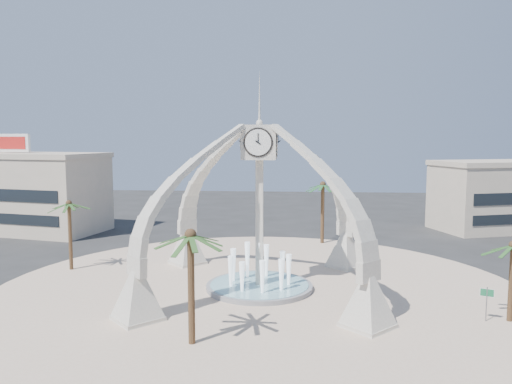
# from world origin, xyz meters

# --- Properties ---
(ground) EXTENTS (140.00, 140.00, 0.00)m
(ground) POSITION_xyz_m (0.00, 0.00, 0.00)
(ground) COLOR #282828
(ground) RESTS_ON ground
(plaza) EXTENTS (40.00, 40.00, 0.06)m
(plaza) POSITION_xyz_m (0.00, 0.00, 0.03)
(plaza) COLOR beige
(plaza) RESTS_ON ground
(clock_tower) EXTENTS (17.94, 17.94, 16.30)m
(clock_tower) POSITION_xyz_m (-0.00, -0.00, 6.49)
(clock_tower) COLOR silver
(clock_tower) RESTS_ON ground
(fountain) EXTENTS (8.00, 8.00, 3.62)m
(fountain) POSITION_xyz_m (0.00, 0.00, 0.29)
(fountain) COLOR gray
(fountain) RESTS_ON ground
(building_nw) EXTENTS (23.75, 13.73, 11.90)m
(building_nw) POSITION_xyz_m (-32.00, 22.00, 4.83)
(building_nw) COLOR #B9A990
(building_nw) RESTS_ON ground
(palm_west) EXTENTS (3.35, 3.35, 6.46)m
(palm_west) POSITION_xyz_m (-16.66, 4.24, 5.73)
(palm_west) COLOR brown
(palm_west) RESTS_ON ground
(palm_north) EXTENTS (5.15, 5.15, 7.19)m
(palm_north) POSITION_xyz_m (5.50, 17.14, 6.33)
(palm_north) COLOR brown
(palm_north) RESTS_ON ground
(palm_south) EXTENTS (4.91, 4.91, 6.92)m
(palm_south) POSITION_xyz_m (-2.94, -10.33, 6.06)
(palm_south) COLOR brown
(palm_south) RESTS_ON ground
(street_sign) EXTENTS (0.77, 0.33, 2.24)m
(street_sign) POSITION_xyz_m (14.50, -5.51, 1.60)
(street_sign) COLOR slate
(street_sign) RESTS_ON ground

